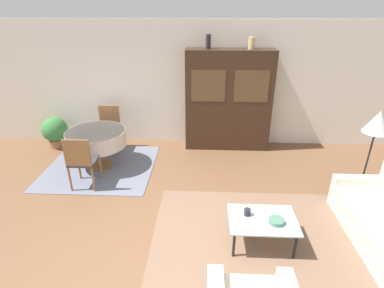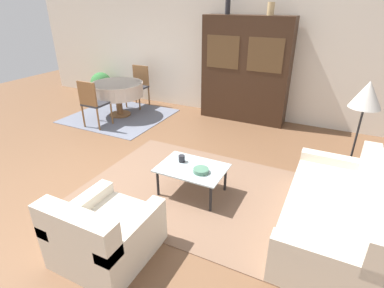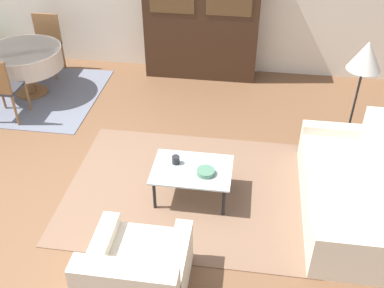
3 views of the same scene
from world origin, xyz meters
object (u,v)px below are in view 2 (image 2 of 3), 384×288
at_px(dining_table, 118,90).
at_px(vase_short, 271,9).
at_px(vase_tall, 228,7).
at_px(potted_plant, 101,84).
at_px(armchair, 104,234).
at_px(coffee_table, 192,170).
at_px(display_cabinet, 245,70).
at_px(cup, 182,159).
at_px(bowl, 201,171).
at_px(floor_lamp, 366,98).
at_px(dining_chair_far, 139,84).
at_px(dining_chair_near, 93,101).
at_px(couch, 335,213).

relative_size(dining_table, vase_short, 4.93).
relative_size(vase_tall, potted_plant, 0.40).
distance_m(armchair, coffee_table, 1.44).
bearing_deg(coffee_table, display_cabinet, 95.31).
bearing_deg(potted_plant, cup, -35.48).
relative_size(bowl, vase_tall, 0.72).
distance_m(floor_lamp, cup, 2.53).
relative_size(floor_lamp, vase_short, 6.48).
relative_size(display_cabinet, dining_chair_far, 2.21).
xyz_separation_m(dining_table, vase_tall, (2.13, 1.05, 1.68)).
distance_m(coffee_table, dining_table, 3.52).
distance_m(armchair, dining_chair_far, 4.95).
bearing_deg(cup, vase_short, 84.09).
bearing_deg(armchair, floor_lamp, 50.83).
bearing_deg(dining_table, floor_lamp, -9.08).
relative_size(armchair, potted_plant, 1.31).
bearing_deg(bowl, dining_table, 145.39).
bearing_deg(dining_table, bowl, -34.61).
distance_m(cup, potted_plant, 4.84).
distance_m(dining_table, dining_chair_far, 0.79).
bearing_deg(vase_short, display_cabinet, -179.87).
xyz_separation_m(coffee_table, vase_short, (0.12, 3.08, 1.89)).
bearing_deg(vase_tall, dining_chair_near, -139.18).
bearing_deg(vase_short, coffee_table, -92.14).
xyz_separation_m(armchair, vase_short, (0.41, 4.48, 1.98)).
bearing_deg(armchair, couch, 34.35).
height_order(coffee_table, vase_short, vase_short).
xyz_separation_m(dining_table, dining_chair_far, (0.00, 0.79, -0.04)).
bearing_deg(armchair, coffee_table, 78.21).
bearing_deg(bowl, coffee_table, 158.45).
xyz_separation_m(display_cabinet, dining_chair_far, (-2.58, -0.26, -0.51)).
relative_size(dining_chair_near, dining_chair_far, 1.00).
xyz_separation_m(display_cabinet, floor_lamp, (2.17, -1.81, 0.19)).
distance_m(cup, vase_short, 3.52).
distance_m(armchair, bowl, 1.42).
bearing_deg(potted_plant, dining_chair_near, -52.39).
bearing_deg(coffee_table, bowl, -21.55).
distance_m(dining_chair_near, cup, 2.92).
distance_m(display_cabinet, dining_chair_far, 2.64).
distance_m(dining_chair_near, potted_plant, 2.09).
relative_size(dining_table, bowl, 5.65).
bearing_deg(display_cabinet, potted_plant, -177.18).
relative_size(couch, armchair, 2.19).
relative_size(cup, vase_short, 0.41).
xyz_separation_m(vase_short, potted_plant, (-4.25, -0.19, -1.88)).
distance_m(dining_table, potted_plant, 1.55).
xyz_separation_m(display_cabinet, vase_tall, (-0.46, 0.00, 1.21)).
height_order(couch, vase_tall, vase_tall).
relative_size(dining_chair_near, bowl, 4.83).
relative_size(bowl, potted_plant, 0.29).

